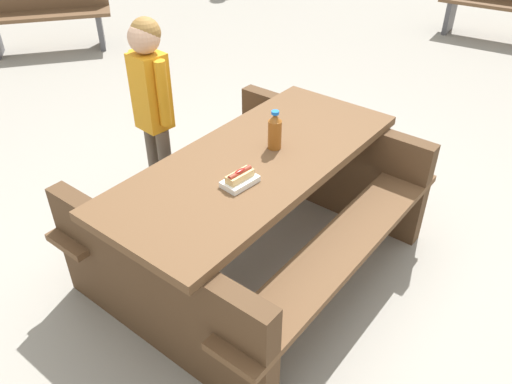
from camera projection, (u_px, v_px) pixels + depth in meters
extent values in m
plane|color=gray|center=(256.00, 261.00, 3.11)|extent=(30.00, 30.00, 0.00)
cube|color=brown|center=(256.00, 162.00, 2.69)|extent=(1.84, 0.87, 0.05)
cube|color=brown|center=(342.00, 246.00, 2.58)|extent=(1.81, 0.39, 0.04)
cube|color=brown|center=(186.00, 172.00, 3.14)|extent=(1.81, 0.39, 0.04)
cube|color=#4D3520|center=(156.00, 296.00, 2.41)|extent=(0.19, 1.40, 0.70)
cube|color=#4D3520|center=(327.00, 161.00, 3.41)|extent=(0.19, 1.40, 0.70)
cylinder|color=brown|center=(275.00, 135.00, 2.72)|extent=(0.07, 0.07, 0.16)
cone|color=brown|center=(275.00, 118.00, 2.66)|extent=(0.07, 0.07, 0.04)
cylinder|color=blue|center=(275.00, 113.00, 2.64)|extent=(0.04, 0.04, 0.02)
cube|color=white|center=(240.00, 182.00, 2.46)|extent=(0.20, 0.14, 0.03)
cube|color=#D8B272|center=(240.00, 176.00, 2.45)|extent=(0.16, 0.08, 0.04)
cylinder|color=maroon|center=(240.00, 173.00, 2.44)|extent=(0.14, 0.05, 0.03)
ellipsoid|color=maroon|center=(240.00, 171.00, 2.43)|extent=(0.07, 0.03, 0.01)
cylinder|color=brown|center=(166.00, 168.00, 3.45)|extent=(0.09, 0.09, 0.58)
cylinder|color=brown|center=(155.00, 161.00, 3.52)|extent=(0.09, 0.09, 0.58)
cube|color=orange|center=(151.00, 92.00, 3.17)|extent=(0.21, 0.22, 0.49)
cylinder|color=orange|center=(163.00, 94.00, 3.09)|extent=(0.07, 0.07, 0.42)
cylinder|color=orange|center=(139.00, 83.00, 3.22)|extent=(0.07, 0.07, 0.42)
sphere|color=tan|center=(144.00, 37.00, 2.97)|extent=(0.19, 0.19, 0.19)
sphere|color=olive|center=(145.00, 33.00, 2.97)|extent=(0.19, 0.19, 0.19)
cube|color=brown|center=(503.00, 5.00, 6.25)|extent=(0.46, 1.51, 0.04)
cube|color=#4C4C51|center=(450.00, 16.00, 6.64)|extent=(0.36, 0.07, 0.41)
cube|color=brown|center=(44.00, 15.00, 5.90)|extent=(1.40, 1.28, 0.04)
cube|color=#4C4C51|center=(100.00, 30.00, 6.16)|extent=(0.28, 0.31, 0.41)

